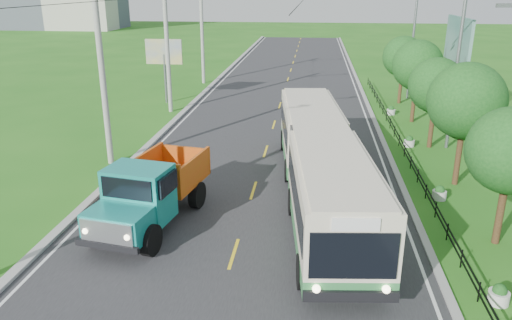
% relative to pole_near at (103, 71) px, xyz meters
% --- Properties ---
extents(ground, '(240.00, 240.00, 0.00)m').
position_rel_pole_near_xyz_m(ground, '(8.26, -9.00, -5.09)').
color(ground, '#226517').
rests_on(ground, ground).
extents(road, '(14.00, 120.00, 0.02)m').
position_rel_pole_near_xyz_m(road, '(8.26, 11.00, -5.08)').
color(road, '#28282B').
rests_on(road, ground).
extents(curb_left, '(0.40, 120.00, 0.15)m').
position_rel_pole_near_xyz_m(curb_left, '(1.06, 11.00, -5.02)').
color(curb_left, '#9E9E99').
rests_on(curb_left, ground).
extents(curb_right, '(0.30, 120.00, 0.10)m').
position_rel_pole_near_xyz_m(curb_right, '(15.41, 11.00, -5.04)').
color(curb_right, '#9E9E99').
rests_on(curb_right, ground).
extents(edge_line_left, '(0.12, 120.00, 0.00)m').
position_rel_pole_near_xyz_m(edge_line_left, '(1.61, 11.00, -5.07)').
color(edge_line_left, silver).
rests_on(edge_line_left, road).
extents(edge_line_right, '(0.12, 120.00, 0.00)m').
position_rel_pole_near_xyz_m(edge_line_right, '(14.91, 11.00, -5.07)').
color(edge_line_right, silver).
rests_on(edge_line_right, road).
extents(centre_dash, '(0.12, 2.20, 0.00)m').
position_rel_pole_near_xyz_m(centre_dash, '(8.26, -9.00, -5.07)').
color(centre_dash, yellow).
rests_on(centre_dash, road).
extents(railing_right, '(0.04, 40.00, 0.60)m').
position_rel_pole_near_xyz_m(railing_right, '(16.26, 5.00, -4.79)').
color(railing_right, black).
rests_on(railing_right, ground).
extents(pole_near, '(3.51, 0.32, 10.00)m').
position_rel_pole_near_xyz_m(pole_near, '(0.00, 0.00, 0.00)').
color(pole_near, gray).
rests_on(pole_near, ground).
extents(pole_mid, '(3.51, 0.32, 10.00)m').
position_rel_pole_near_xyz_m(pole_mid, '(0.00, 12.00, 0.00)').
color(pole_mid, gray).
rests_on(pole_mid, ground).
extents(pole_far, '(3.51, 0.32, 10.00)m').
position_rel_pole_near_xyz_m(pole_far, '(0.00, 24.00, 0.00)').
color(pole_far, gray).
rests_on(pole_far, ground).
extents(tree_second, '(3.18, 3.26, 5.30)m').
position_rel_pole_near_xyz_m(tree_second, '(18.12, -6.86, -1.57)').
color(tree_second, '#382314').
rests_on(tree_second, ground).
extents(tree_third, '(3.60, 3.62, 6.00)m').
position_rel_pole_near_xyz_m(tree_third, '(18.12, -0.86, -1.11)').
color(tree_third, '#382314').
rests_on(tree_third, ground).
extents(tree_fourth, '(3.24, 3.31, 5.40)m').
position_rel_pole_near_xyz_m(tree_fourth, '(18.12, 5.14, -1.51)').
color(tree_fourth, '#382314').
rests_on(tree_fourth, ground).
extents(tree_fifth, '(3.48, 3.52, 5.80)m').
position_rel_pole_near_xyz_m(tree_fifth, '(18.12, 11.14, -1.24)').
color(tree_fifth, '#382314').
rests_on(tree_fifth, ground).
extents(tree_back, '(3.30, 3.36, 5.50)m').
position_rel_pole_near_xyz_m(tree_back, '(18.12, 17.14, -1.44)').
color(tree_back, '#382314').
rests_on(tree_back, ground).
extents(streetlight_mid, '(3.02, 0.20, 9.07)m').
position_rel_pole_near_xyz_m(streetlight_mid, '(18.90, 5.00, -0.19)').
color(streetlight_mid, slate).
rests_on(streetlight_mid, ground).
extents(streetlight_far, '(3.02, 0.20, 9.07)m').
position_rel_pole_near_xyz_m(streetlight_far, '(18.90, 19.00, -0.19)').
color(streetlight_far, slate).
rests_on(streetlight_far, ground).
extents(planter_front, '(0.64, 0.64, 0.67)m').
position_rel_pole_near_xyz_m(planter_front, '(16.86, -11.00, -4.81)').
color(planter_front, silver).
rests_on(planter_front, ground).
extents(planter_near, '(0.64, 0.64, 0.67)m').
position_rel_pole_near_xyz_m(planter_near, '(16.86, -3.00, -4.81)').
color(planter_near, silver).
rests_on(planter_near, ground).
extents(planter_mid, '(0.64, 0.64, 0.67)m').
position_rel_pole_near_xyz_m(planter_mid, '(16.86, 5.00, -4.81)').
color(planter_mid, silver).
rests_on(planter_mid, ground).
extents(planter_far, '(0.64, 0.64, 0.67)m').
position_rel_pole_near_xyz_m(planter_far, '(16.86, 13.00, -4.81)').
color(planter_far, silver).
rests_on(planter_far, ground).
extents(billboard_left, '(3.00, 0.20, 5.20)m').
position_rel_pole_near_xyz_m(billboard_left, '(-1.24, 15.00, -1.23)').
color(billboard_left, slate).
rests_on(billboard_left, ground).
extents(billboard_right, '(0.24, 6.00, 7.30)m').
position_rel_pole_near_xyz_m(billboard_right, '(20.56, 11.00, 0.25)').
color(billboard_right, slate).
rests_on(billboard_right, ground).
extents(bus, '(4.58, 17.58, 3.36)m').
position_rel_pole_near_xyz_m(bus, '(11.34, -3.66, -3.08)').
color(bus, '#317B3F').
rests_on(bus, ground).
extents(dump_truck, '(3.60, 6.96, 2.79)m').
position_rel_pole_near_xyz_m(dump_truck, '(4.57, -6.93, -3.51)').
color(dump_truck, '#16847B').
rests_on(dump_truck, ground).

